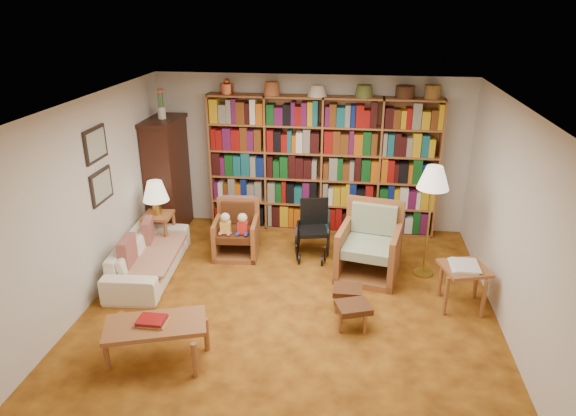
% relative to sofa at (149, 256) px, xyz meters
% --- Properties ---
extents(floor, '(5.00, 5.00, 0.00)m').
position_rel_sofa_xyz_m(floor, '(2.05, -0.51, -0.26)').
color(floor, '#B26B1B').
rests_on(floor, ground).
extents(ceiling, '(5.00, 5.00, 0.00)m').
position_rel_sofa_xyz_m(ceiling, '(2.05, -0.51, 2.24)').
color(ceiling, silver).
rests_on(ceiling, wall_back).
extents(wall_back, '(5.00, 0.00, 5.00)m').
position_rel_sofa_xyz_m(wall_back, '(2.05, 1.99, 0.99)').
color(wall_back, silver).
rests_on(wall_back, floor).
extents(wall_front, '(5.00, 0.00, 5.00)m').
position_rel_sofa_xyz_m(wall_front, '(2.05, -3.01, 0.99)').
color(wall_front, silver).
rests_on(wall_front, floor).
extents(wall_left, '(0.00, 5.00, 5.00)m').
position_rel_sofa_xyz_m(wall_left, '(-0.45, -0.51, 0.99)').
color(wall_left, silver).
rests_on(wall_left, floor).
extents(wall_right, '(0.00, 5.00, 5.00)m').
position_rel_sofa_xyz_m(wall_right, '(4.55, -0.51, 0.99)').
color(wall_right, silver).
rests_on(wall_right, floor).
extents(bookshelf, '(3.60, 0.30, 2.42)m').
position_rel_sofa_xyz_m(bookshelf, '(2.25, 1.82, 0.91)').
color(bookshelf, '#94592E').
rests_on(bookshelf, floor).
extents(curio_cabinet, '(0.50, 0.95, 2.40)m').
position_rel_sofa_xyz_m(curio_cabinet, '(-0.20, 1.49, 0.69)').
color(curio_cabinet, black).
rests_on(curio_cabinet, floor).
extents(framed_pictures, '(0.03, 0.52, 0.97)m').
position_rel_sofa_xyz_m(framed_pictures, '(-0.43, -0.21, 1.36)').
color(framed_pictures, black).
rests_on(framed_pictures, wall_left).
extents(sofa, '(1.84, 0.83, 0.53)m').
position_rel_sofa_xyz_m(sofa, '(0.00, 0.00, 0.00)').
color(sofa, white).
rests_on(sofa, floor).
extents(sofa_throw, '(0.79, 1.33, 0.04)m').
position_rel_sofa_xyz_m(sofa_throw, '(0.05, 0.00, 0.04)').
color(sofa_throw, beige).
rests_on(sofa_throw, sofa).
extents(cushion_left, '(0.18, 0.38, 0.36)m').
position_rel_sofa_xyz_m(cushion_left, '(-0.13, 0.35, 0.19)').
color(cushion_left, maroon).
rests_on(cushion_left, sofa).
extents(cushion_right, '(0.16, 0.42, 0.41)m').
position_rel_sofa_xyz_m(cushion_right, '(-0.13, -0.35, 0.19)').
color(cushion_right, maroon).
rests_on(cushion_right, sofa).
extents(side_table_lamp, '(0.44, 0.44, 0.60)m').
position_rel_sofa_xyz_m(side_table_lamp, '(-0.10, 0.69, 0.18)').
color(side_table_lamp, '#94592E').
rests_on(side_table_lamp, floor).
extents(table_lamp, '(0.38, 0.38, 0.52)m').
position_rel_sofa_xyz_m(table_lamp, '(-0.10, 0.69, 0.69)').
color(table_lamp, gold).
rests_on(table_lamp, side_table_lamp).
extents(armchair_leather, '(0.69, 0.73, 0.82)m').
position_rel_sofa_xyz_m(armchair_leather, '(1.08, 0.80, 0.07)').
color(armchair_leather, '#94592E').
rests_on(armchair_leather, floor).
extents(armchair_sage, '(0.96, 0.98, 1.00)m').
position_rel_sofa_xyz_m(armchair_sage, '(3.01, 0.45, 0.12)').
color(armchair_sage, '#94592E').
rests_on(armchair_sage, floor).
extents(wheelchair, '(0.50, 0.68, 0.85)m').
position_rel_sofa_xyz_m(wheelchair, '(2.20, 0.89, 0.12)').
color(wheelchair, black).
rests_on(wheelchair, floor).
extents(floor_lamp, '(0.42, 0.42, 1.57)m').
position_rel_sofa_xyz_m(floor_lamp, '(3.79, 0.48, 1.10)').
color(floor_lamp, gold).
rests_on(floor_lamp, floor).
extents(side_table_papers, '(0.64, 0.64, 0.59)m').
position_rel_sofa_xyz_m(side_table_papers, '(4.14, -0.29, 0.20)').
color(side_table_papers, '#94592E').
rests_on(side_table_papers, floor).
extents(footstool_a, '(0.36, 0.30, 0.30)m').
position_rel_sofa_xyz_m(footstool_a, '(2.75, -0.54, -0.02)').
color(footstool_a, '#522A15').
rests_on(footstool_a, floor).
extents(footstool_b, '(0.46, 0.43, 0.32)m').
position_rel_sofa_xyz_m(footstool_b, '(2.83, -0.93, -0.00)').
color(footstool_b, '#522A15').
rests_on(footstool_b, floor).
extents(coffee_table, '(1.14, 0.81, 0.50)m').
position_rel_sofa_xyz_m(coffee_table, '(0.79, -1.76, 0.13)').
color(coffee_table, '#94592E').
rests_on(coffee_table, floor).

